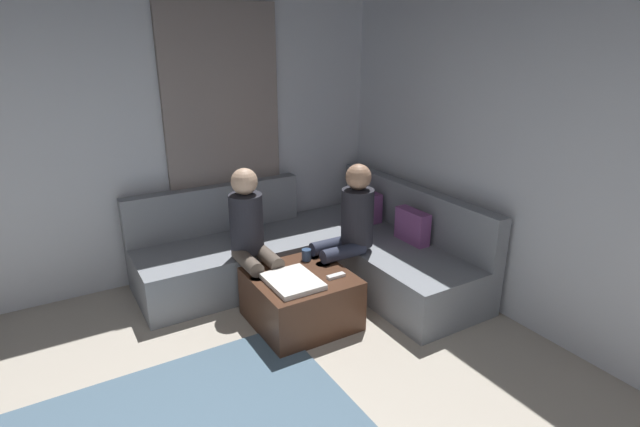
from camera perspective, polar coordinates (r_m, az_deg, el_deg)
wall_back at (r=3.69m, az=32.15°, el=3.51°), size 6.00×0.12×2.70m
wall_left at (r=4.61m, az=-26.90°, el=7.09°), size 0.12×6.00×2.70m
curtain_panel at (r=4.79m, az=-10.96°, el=8.02°), size 0.06×1.10×2.50m
sectional_couch at (r=4.66m, az=-0.22°, el=-4.48°), size 2.10×2.55×0.87m
ottoman at (r=4.02m, az=-2.26°, el=-9.78°), size 0.76×0.76×0.42m
folded_blanket at (r=3.79m, az=-3.18°, el=-7.84°), size 0.44×0.36×0.04m
coffee_mug at (r=4.16m, az=-1.58°, el=-4.79°), size 0.08×0.08×0.10m
game_remote at (r=3.88m, az=1.86°, el=-7.23°), size 0.05×0.15×0.02m
person_on_couch_back at (r=4.23m, az=3.24°, el=-1.59°), size 0.30×0.60×1.20m
person_on_couch_side at (r=4.10m, az=-7.93°, el=-2.46°), size 0.60×0.30×1.20m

